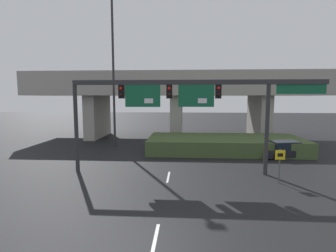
% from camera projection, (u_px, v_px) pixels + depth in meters
% --- Properties ---
extents(ground_plane, '(160.00, 160.00, 0.00)m').
position_uv_depth(ground_plane, '(154.00, 245.00, 9.57)').
color(ground_plane, black).
extents(lane_markings, '(0.14, 41.45, 0.01)m').
position_uv_depth(lane_markings, '(171.00, 162.00, 21.55)').
color(lane_markings, silver).
rests_on(lane_markings, ground).
extents(signal_gantry, '(17.34, 0.44, 6.53)m').
position_uv_depth(signal_gantry, '(186.00, 97.00, 17.98)').
color(signal_gantry, '#2D2D30').
rests_on(signal_gantry, ground).
extents(speed_limit_sign, '(0.60, 0.11, 2.15)m').
position_uv_depth(speed_limit_sign, '(280.00, 161.00, 16.28)').
color(speed_limit_sign, '#4C4C4C').
rests_on(speed_limit_sign, ground).
extents(highway_light_pole_near, '(0.70, 0.36, 16.64)m').
position_uv_depth(highway_light_pole_near, '(113.00, 65.00, 27.64)').
color(highway_light_pole_near, '#2D2D30').
rests_on(highway_light_pole_near, ground).
extents(overpass_bridge, '(37.33, 8.77, 8.38)m').
position_uv_depth(overpass_bridge, '(177.00, 94.00, 33.96)').
color(overpass_bridge, '#A39E93').
rests_on(overpass_bridge, ground).
extents(grass_embankment, '(14.94, 6.36, 1.38)m').
position_uv_depth(grass_embankment, '(224.00, 144.00, 25.98)').
color(grass_embankment, '#42562D').
rests_on(grass_embankment, ground).
extents(parked_sedan_near_right, '(4.73, 2.66, 1.47)m').
position_uv_depth(parked_sedan_near_right, '(285.00, 150.00, 23.28)').
color(parked_sedan_near_right, black).
rests_on(parked_sedan_near_right, ground).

